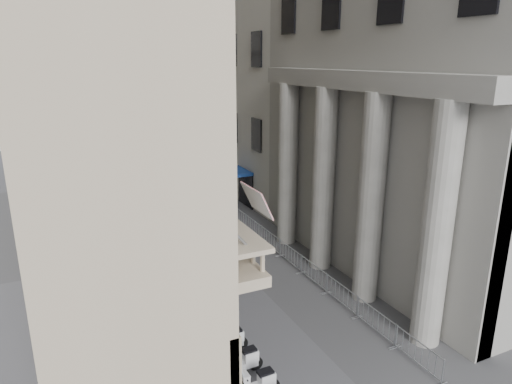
# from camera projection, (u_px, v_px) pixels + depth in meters

# --- Properties ---
(far_building) EXTENTS (22.00, 10.00, 30.00)m
(far_building) POSITION_uv_depth(u_px,v_px,m) (122.00, 24.00, 49.69)
(far_building) COLOR #BBB9B1
(far_building) RESTS_ON ground
(iron_fence) EXTENTS (0.30, 28.00, 1.40)m
(iron_fence) POSITION_uv_depth(u_px,v_px,m) (155.00, 265.00, 26.10)
(iron_fence) COLOR black
(iron_fence) RESTS_ON ground
(blue_awning) EXTENTS (1.60, 3.00, 3.00)m
(blue_awning) POSITION_uv_depth(u_px,v_px,m) (237.00, 206.00, 36.49)
(blue_awning) COLOR navy
(blue_awning) RESTS_ON ground
(scooter_2) EXTENTS (1.41, 0.59, 1.50)m
(scooter_2) POSITION_uv_depth(u_px,v_px,m) (242.00, 374.00, 17.10)
(scooter_2) COLOR white
(scooter_2) RESTS_ON ground
(scooter_3) EXTENTS (1.41, 0.59, 1.50)m
(scooter_3) POSITION_uv_depth(u_px,v_px,m) (228.00, 353.00, 18.30)
(scooter_3) COLOR white
(scooter_3) RESTS_ON ground
(scooter_4) EXTENTS (1.41, 0.59, 1.50)m
(scooter_4) POSITION_uv_depth(u_px,v_px,m) (216.00, 335.00, 19.50)
(scooter_4) COLOR white
(scooter_4) RESTS_ON ground
(scooter_5) EXTENTS (1.41, 0.59, 1.50)m
(scooter_5) POSITION_uv_depth(u_px,v_px,m) (206.00, 319.00, 20.70)
(scooter_5) COLOR white
(scooter_5) RESTS_ON ground
(scooter_6) EXTENTS (1.41, 0.59, 1.50)m
(scooter_6) POSITION_uv_depth(u_px,v_px,m) (196.00, 305.00, 21.89)
(scooter_6) COLOR white
(scooter_6) RESTS_ON ground
(scooter_7) EXTENTS (1.41, 0.59, 1.50)m
(scooter_7) POSITION_uv_depth(u_px,v_px,m) (188.00, 292.00, 23.09)
(scooter_7) COLOR white
(scooter_7) RESTS_ON ground
(scooter_8) EXTENTS (1.41, 0.59, 1.50)m
(scooter_8) POSITION_uv_depth(u_px,v_px,m) (180.00, 281.00, 24.29)
(scooter_8) COLOR white
(scooter_8) RESTS_ON ground
(scooter_9) EXTENTS (1.41, 0.59, 1.50)m
(scooter_9) POSITION_uv_depth(u_px,v_px,m) (173.00, 270.00, 25.49)
(scooter_9) COLOR white
(scooter_9) RESTS_ON ground
(scooter_10) EXTENTS (1.41, 0.59, 1.50)m
(scooter_10) POSITION_uv_depth(u_px,v_px,m) (167.00, 261.00, 26.69)
(scooter_10) COLOR white
(scooter_10) RESTS_ON ground
(scooter_11) EXTENTS (1.41, 0.59, 1.50)m
(scooter_11) POSITION_uv_depth(u_px,v_px,m) (161.00, 252.00, 27.89)
(scooter_11) COLOR white
(scooter_11) RESTS_ON ground
(scooter_12) EXTENTS (1.41, 0.59, 1.50)m
(scooter_12) POSITION_uv_depth(u_px,v_px,m) (156.00, 244.00, 29.08)
(scooter_12) COLOR white
(scooter_12) RESTS_ON ground
(scooter_13) EXTENTS (1.41, 0.59, 1.50)m
(scooter_13) POSITION_uv_depth(u_px,v_px,m) (151.00, 237.00, 30.28)
(scooter_13) COLOR white
(scooter_13) RESTS_ON ground
(scooter_14) EXTENTS (1.41, 0.59, 1.50)m
(scooter_14) POSITION_uv_depth(u_px,v_px,m) (147.00, 230.00, 31.48)
(scooter_14) COLOR white
(scooter_14) RESTS_ON ground
(barrier_0) EXTENTS (0.60, 2.40, 1.10)m
(barrier_0) POSITION_uv_depth(u_px,v_px,m) (417.00, 366.00, 17.57)
(barrier_0) COLOR #A7A9AE
(barrier_0) RESTS_ON ground
(barrier_1) EXTENTS (0.60, 2.40, 1.10)m
(barrier_1) POSITION_uv_depth(u_px,v_px,m) (375.00, 332.00, 19.74)
(barrier_1) COLOR #A7A9AE
(barrier_1) RESTS_ON ground
(barrier_2) EXTENTS (0.60, 2.40, 1.10)m
(barrier_2) POSITION_uv_depth(u_px,v_px,m) (341.00, 305.00, 21.91)
(barrier_2) COLOR #A7A9AE
(barrier_2) RESTS_ON ground
(barrier_3) EXTENTS (0.60, 2.40, 1.10)m
(barrier_3) POSITION_uv_depth(u_px,v_px,m) (313.00, 283.00, 24.08)
(barrier_3) COLOR #A7A9AE
(barrier_3) RESTS_ON ground
(barrier_4) EXTENTS (0.60, 2.40, 1.10)m
(barrier_4) POSITION_uv_depth(u_px,v_px,m) (290.00, 264.00, 26.25)
(barrier_4) COLOR #A7A9AE
(barrier_4) RESTS_ON ground
(barrier_5) EXTENTS (0.60, 2.40, 1.10)m
(barrier_5) POSITION_uv_depth(u_px,v_px,m) (270.00, 248.00, 28.42)
(barrier_5) COLOR #A7A9AE
(barrier_5) RESTS_ON ground
(barrier_6) EXTENTS (0.60, 2.40, 1.10)m
(barrier_6) POSITION_uv_depth(u_px,v_px,m) (253.00, 235.00, 30.60)
(barrier_6) COLOR #A7A9AE
(barrier_6) RESTS_ON ground
(barrier_7) EXTENTS (0.60, 2.40, 1.10)m
(barrier_7) POSITION_uv_depth(u_px,v_px,m) (239.00, 223.00, 32.77)
(barrier_7) COLOR #A7A9AE
(barrier_7) RESTS_ON ground
(barrier_8) EXTENTS (0.60, 2.40, 1.10)m
(barrier_8) POSITION_uv_depth(u_px,v_px,m) (226.00, 213.00, 34.94)
(barrier_8) COLOR #A7A9AE
(barrier_8) RESTS_ON ground
(security_tent) EXTENTS (4.05, 4.05, 3.29)m
(security_tent) POSITION_uv_depth(u_px,v_px,m) (127.00, 172.00, 36.03)
(security_tent) COLOR white
(security_tent) RESTS_ON ground
(street_lamp) EXTENTS (2.33, 0.99, 7.47)m
(street_lamp) POSITION_uv_depth(u_px,v_px,m) (134.00, 163.00, 31.70)
(street_lamp) COLOR gray
(street_lamp) RESTS_ON ground
(info_kiosk) EXTENTS (0.50, 0.95, 1.94)m
(info_kiosk) POSITION_uv_depth(u_px,v_px,m) (149.00, 239.00, 27.35)
(info_kiosk) COLOR black
(info_kiosk) RESTS_ON ground
(pedestrian_a) EXTENTS (0.61, 0.41, 1.61)m
(pedestrian_a) POSITION_uv_depth(u_px,v_px,m) (216.00, 215.00, 32.07)
(pedestrian_a) COLOR #0E1138
(pedestrian_a) RESTS_ON ground
(pedestrian_b) EXTENTS (0.80, 0.66, 1.54)m
(pedestrian_b) POSITION_uv_depth(u_px,v_px,m) (194.00, 183.00, 40.36)
(pedestrian_b) COLOR black
(pedestrian_b) RESTS_ON ground
(pedestrian_c) EXTENTS (0.99, 0.94, 1.71)m
(pedestrian_c) POSITION_uv_depth(u_px,v_px,m) (148.00, 187.00, 38.89)
(pedestrian_c) COLOR black
(pedestrian_c) RESTS_ON ground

